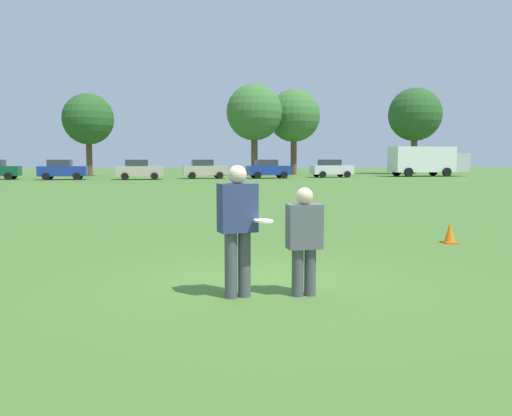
% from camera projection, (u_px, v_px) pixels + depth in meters
% --- Properties ---
extents(ground_plane, '(199.38, 199.38, 0.00)m').
position_uv_depth(ground_plane, '(262.00, 284.00, 7.90)').
color(ground_plane, '#47702D').
extents(player_thrower, '(0.55, 0.38, 1.82)m').
position_uv_depth(player_thrower, '(238.00, 223.00, 7.08)').
color(player_thrower, '#4C4C51').
rests_on(player_thrower, ground).
extents(player_defender, '(0.48, 0.29, 1.51)m').
position_uv_depth(player_defender, '(304.00, 236.00, 7.18)').
color(player_defender, '#4C4C51').
rests_on(player_defender, ground).
extents(frisbee, '(0.27, 0.27, 0.05)m').
position_uv_depth(frisbee, '(264.00, 221.00, 6.95)').
color(frisbee, white).
extents(traffic_cone, '(0.32, 0.32, 0.48)m').
position_uv_depth(traffic_cone, '(450.00, 233.00, 11.75)').
color(traffic_cone, '#D8590C').
rests_on(traffic_cone, ground).
extents(parked_car_mid_left, '(4.26, 2.34, 1.82)m').
position_uv_depth(parked_car_mid_left, '(62.00, 170.00, 47.30)').
color(parked_car_mid_left, navy).
rests_on(parked_car_mid_left, ground).
extents(parked_car_center, '(4.26, 2.34, 1.82)m').
position_uv_depth(parked_car_center, '(139.00, 169.00, 47.60)').
color(parked_car_center, '#B7AD99').
rests_on(parked_car_center, ground).
extents(parked_car_mid_right, '(4.26, 2.34, 1.82)m').
position_uv_depth(parked_car_mid_right, '(204.00, 169.00, 50.08)').
color(parked_car_mid_right, '#B7AD99').
rests_on(parked_car_mid_right, ground).
extents(parked_car_near_right, '(4.26, 2.34, 1.82)m').
position_uv_depth(parked_car_near_right, '(268.00, 169.00, 50.68)').
color(parked_car_near_right, navy).
rests_on(parked_car_near_right, ground).
extents(parked_car_far_right, '(4.26, 2.34, 1.82)m').
position_uv_depth(parked_car_far_right, '(331.00, 168.00, 53.19)').
color(parked_car_far_right, silver).
rests_on(parked_car_far_right, ground).
extents(box_truck, '(8.58, 3.22, 3.18)m').
position_uv_depth(box_truck, '(427.00, 160.00, 56.13)').
color(box_truck, white).
rests_on(box_truck, ground).
extents(tree_center_elm, '(5.51, 5.51, 8.96)m').
position_uv_depth(tree_center_elm, '(88.00, 119.00, 56.45)').
color(tree_center_elm, brown).
rests_on(tree_center_elm, ground).
extents(tree_east_birch, '(6.37, 6.37, 10.35)m').
position_uv_depth(tree_east_birch, '(254.00, 113.00, 59.04)').
color(tree_east_birch, brown).
rests_on(tree_east_birch, ground).
extents(tree_east_oak, '(6.25, 6.25, 10.15)m').
position_uv_depth(tree_east_oak, '(294.00, 116.00, 62.14)').
color(tree_east_oak, brown).
rests_on(tree_east_oak, ground).
extents(tree_far_east_pine, '(6.55, 6.55, 10.64)m').
position_uv_depth(tree_far_east_pine, '(415.00, 115.00, 64.30)').
color(tree_far_east_pine, brown).
rests_on(tree_far_east_pine, ground).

